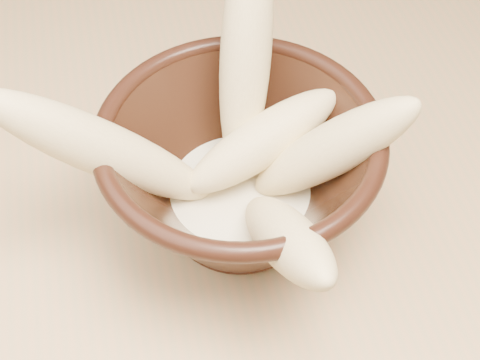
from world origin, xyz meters
name	(u,v)px	position (x,y,z in m)	size (l,w,h in m)	color
table	(38,198)	(0.00, 0.00, 0.67)	(1.20, 0.80, 0.75)	tan
bowl	(240,172)	(0.19, -0.13, 0.82)	(0.23, 0.23, 0.12)	black
milk_puddle	(240,195)	(0.19, -0.13, 0.79)	(0.13, 0.13, 0.02)	beige
banana_upright	(246,52)	(0.21, -0.07, 0.89)	(0.04, 0.04, 0.21)	tan
banana_left	(105,150)	(0.09, -0.13, 0.87)	(0.04, 0.04, 0.21)	tan
banana_right	(331,149)	(0.26, -0.15, 0.85)	(0.04, 0.04, 0.16)	tan
banana_across	(263,141)	(0.22, -0.12, 0.84)	(0.04, 0.04, 0.15)	tan
banana_front	(286,239)	(0.21, -0.22, 0.84)	(0.04, 0.04, 0.16)	tan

